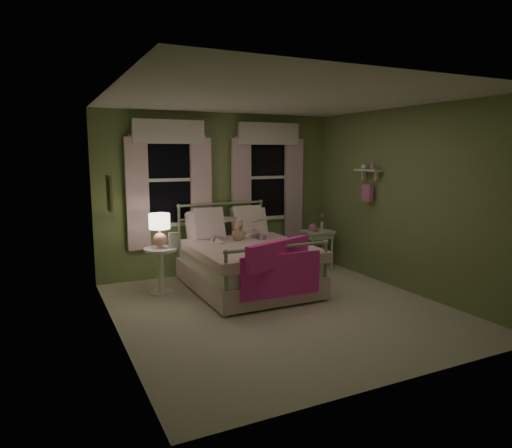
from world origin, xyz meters
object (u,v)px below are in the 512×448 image
nightstand_right (317,236)px  table_lamp (160,227)px  child_right (251,222)px  teddy_bear (238,232)px  bed (246,262)px  child_left (217,221)px  nightstand_left (161,264)px

nightstand_right → table_lamp: bearing=-174.4°
child_right → table_lamp: 1.47m
teddy_bear → nightstand_right: size_ratio=0.50×
nightstand_right → bed: bearing=-160.8°
bed → child_left: 0.76m
child_right → teddy_bear: bearing=19.1°
nightstand_left → table_lamp: (-0.00, 0.00, 0.54)m
table_lamp → nightstand_right: size_ratio=0.72×
child_right → table_lamp: child_right is taller
child_left → bed: bearing=134.4°
bed → child_left: size_ratio=2.63×
bed → child_left: child_left is taller
bed → child_right: size_ratio=3.06×
table_lamp → child_left: bearing=8.6°
bed → teddy_bear: size_ratio=6.40×
teddy_bear → child_left: bearing=150.5°
nightstand_left → child_right: bearing=5.3°
child_right → table_lamp: (-1.46, -0.14, 0.05)m
teddy_bear → table_lamp: (-1.18, 0.02, 0.16)m
child_right → teddy_bear: (-0.28, -0.16, -0.11)m
teddy_bear → nightstand_right: 1.65m
child_left → child_right: size_ratio=1.16×
nightstand_left → nightstand_right: 2.80m
table_lamp → teddy_bear: bearing=-1.1°
child_left → nightstand_left: size_ratio=1.19×
child_left → teddy_bear: 0.36m
nightstand_left → nightstand_right: same height
child_left → nightstand_left: child_left is taller
teddy_bear → nightstand_left: teddy_bear is taller
child_right → nightstand_left: child_right is taller
bed → nightstand_left: 1.21m
nightstand_left → bed: bearing=-13.6°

